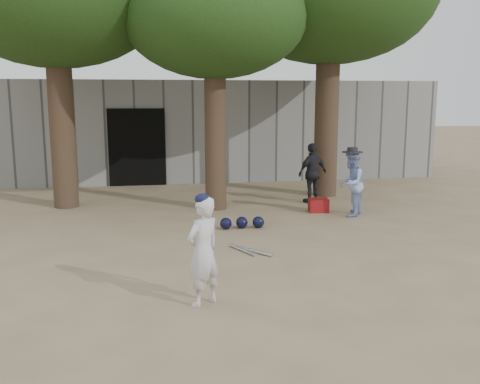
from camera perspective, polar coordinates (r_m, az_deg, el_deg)
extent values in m
plane|color=#937C5E|center=(8.16, -2.98, -7.94)|extent=(70.00, 70.00, 0.00)
imported|color=silver|center=(6.54, -3.95, -6.33)|extent=(0.59, 0.56, 1.36)
imported|color=#8A9FD5|center=(11.63, 11.78, 0.89)|extent=(0.82, 0.86, 1.41)
imported|color=black|center=(12.95, 7.74, 2.02)|extent=(0.91, 0.67, 1.44)
cube|color=maroon|center=(11.99, 8.37, -1.41)|extent=(0.45, 0.37, 0.30)
cube|color=gray|center=(15.76, -6.58, 6.34)|extent=(16.00, 0.35, 3.00)
cube|color=black|center=(15.57, -10.93, 4.70)|extent=(1.60, 0.08, 2.20)
cube|color=slate|center=(18.25, -7.05, 6.84)|extent=(16.00, 5.00, 3.00)
sphere|color=black|center=(10.33, -1.52, -3.38)|extent=(0.23, 0.23, 0.23)
sphere|color=black|center=(10.41, 0.20, -3.26)|extent=(0.23, 0.23, 0.23)
sphere|color=black|center=(10.44, 1.97, -3.24)|extent=(0.23, 0.23, 0.23)
cylinder|color=#B2B2B9|center=(8.90, 0.28, -6.19)|extent=(0.35, 0.68, 0.06)
cylinder|color=#B2B2B9|center=(8.82, 1.58, -6.35)|extent=(0.51, 0.59, 0.06)
cylinder|color=brown|center=(12.84, -18.66, 10.61)|extent=(0.56, 0.56, 5.50)
cylinder|color=brown|center=(11.99, -2.67, 10.00)|extent=(0.48, 0.48, 5.00)
ellipsoid|color=#284C19|center=(12.11, -2.74, 18.07)|extent=(4.00, 4.00, 2.60)
cylinder|color=brown|center=(13.86, 9.32, 11.55)|extent=(0.60, 0.60, 5.80)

